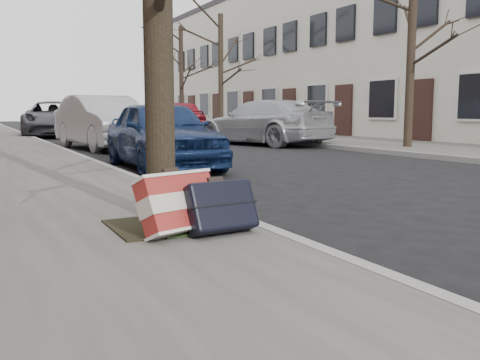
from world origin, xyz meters
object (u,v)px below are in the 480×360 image
suitcase_red (179,204)px  car_near_front (162,134)px  car_near_mid (104,122)px  suitcase_navy (221,206)px

suitcase_red → car_near_front: (1.83, 5.82, 0.29)m
suitcase_red → car_near_mid: car_near_mid is taller
suitcase_red → car_near_mid: bearing=61.4°
suitcase_navy → car_near_front: bearing=69.9°
suitcase_red → suitcase_navy: 0.32m
car_near_mid → suitcase_navy: bearing=-105.0°
car_near_front → car_near_mid: (0.20, 5.62, 0.11)m
suitcase_red → car_near_front: size_ratio=0.16×
suitcase_red → car_near_mid: 11.63m
car_near_front → car_near_mid: car_near_mid is taller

